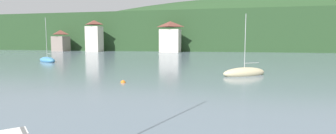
# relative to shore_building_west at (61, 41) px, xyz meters

# --- Properties ---
(wooded_hillside) EXTENTS (352.00, 56.99, 38.97)m
(wooded_hillside) POSITION_rel_shore_building_west_xyz_m (74.34, 38.77, 2.30)
(wooded_hillside) COLOR #264223
(wooded_hillside) RESTS_ON ground_plane
(shore_building_west) EXTENTS (4.92, 5.20, 7.72)m
(shore_building_west) POSITION_rel_shore_building_west_xyz_m (0.00, 0.00, 0.00)
(shore_building_west) COLOR gray
(shore_building_west) RESTS_ON ground_plane
(shore_building_westcentral) EXTENTS (5.16, 4.57, 11.00)m
(shore_building_westcentral) POSITION_rel_shore_building_west_xyz_m (13.74, -0.30, 1.59)
(shore_building_westcentral) COLOR beige
(shore_building_westcentral) RESTS_ON ground_plane
(shore_building_central) EXTENTS (6.78, 5.69, 10.25)m
(shore_building_central) POSITION_rel_shore_building_west_xyz_m (41.23, 0.23, 1.22)
(shore_building_central) COLOR beige
(shore_building_central) RESTS_ON ground_plane
(sailboat_mid_3) EXTENTS (5.40, 4.59, 7.09)m
(sailboat_mid_3) POSITION_rel_shore_building_west_xyz_m (62.10, -56.15, -3.46)
(sailboat_mid_3) COLOR #CCBC8E
(sailboat_mid_3) RESTS_ON ground_plane
(sailboat_far_9) EXTENTS (5.63, 4.58, 8.28)m
(sailboat_far_9) POSITION_rel_shore_building_west_xyz_m (28.15, -44.51, -3.46)
(sailboat_far_9) COLOR teal
(sailboat_far_9) RESTS_ON ground_plane
(mooring_buoy_near) EXTENTS (0.46, 0.46, 0.46)m
(mooring_buoy_near) POSITION_rel_shore_building_west_xyz_m (50.97, -63.91, -3.75)
(mooring_buoy_near) COLOR orange
(mooring_buoy_near) RESTS_ON ground_plane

